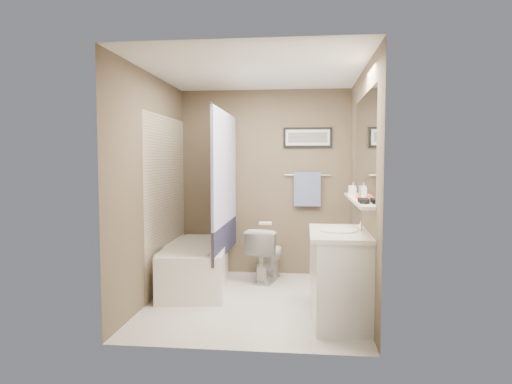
# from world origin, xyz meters

# --- Properties ---
(ground) EXTENTS (2.50, 2.50, 0.00)m
(ground) POSITION_xyz_m (0.00, 0.00, 0.00)
(ground) COLOR silver
(ground) RESTS_ON ground
(ceiling) EXTENTS (2.20, 2.50, 0.04)m
(ceiling) POSITION_xyz_m (0.00, 0.00, 2.38)
(ceiling) COLOR white
(ceiling) RESTS_ON wall_back
(wall_back) EXTENTS (2.20, 0.04, 2.40)m
(wall_back) POSITION_xyz_m (0.00, 1.23, 1.20)
(wall_back) COLOR brown
(wall_back) RESTS_ON ground
(wall_front) EXTENTS (2.20, 0.04, 2.40)m
(wall_front) POSITION_xyz_m (0.00, -1.23, 1.20)
(wall_front) COLOR brown
(wall_front) RESTS_ON ground
(wall_left) EXTENTS (0.04, 2.50, 2.40)m
(wall_left) POSITION_xyz_m (-1.08, 0.00, 1.20)
(wall_left) COLOR brown
(wall_left) RESTS_ON ground
(wall_right) EXTENTS (0.04, 2.50, 2.40)m
(wall_right) POSITION_xyz_m (1.08, 0.00, 1.20)
(wall_right) COLOR brown
(wall_right) RESTS_ON ground
(tile_surround) EXTENTS (0.02, 1.55, 2.00)m
(tile_surround) POSITION_xyz_m (-1.09, 0.50, 1.00)
(tile_surround) COLOR beige
(tile_surround) RESTS_ON wall_left
(curtain_rod) EXTENTS (0.02, 1.55, 0.02)m
(curtain_rod) POSITION_xyz_m (-0.40, 0.50, 2.05)
(curtain_rod) COLOR silver
(curtain_rod) RESTS_ON wall_left
(curtain_upper) EXTENTS (0.03, 1.45, 1.28)m
(curtain_upper) POSITION_xyz_m (-0.40, 0.50, 1.40)
(curtain_upper) COLOR white
(curtain_upper) RESTS_ON curtain_rod
(curtain_lower) EXTENTS (0.03, 1.45, 0.36)m
(curtain_lower) POSITION_xyz_m (-0.40, 0.50, 0.58)
(curtain_lower) COLOR #252443
(curtain_lower) RESTS_ON curtain_rod
(mirror) EXTENTS (0.02, 1.60, 1.00)m
(mirror) POSITION_xyz_m (1.09, -0.15, 1.62)
(mirror) COLOR silver
(mirror) RESTS_ON wall_right
(shelf) EXTENTS (0.12, 1.60, 0.03)m
(shelf) POSITION_xyz_m (1.04, -0.15, 1.10)
(shelf) COLOR silver
(shelf) RESTS_ON wall_right
(towel_bar) EXTENTS (0.60, 0.02, 0.02)m
(towel_bar) POSITION_xyz_m (0.55, 1.22, 1.30)
(towel_bar) COLOR silver
(towel_bar) RESTS_ON wall_back
(towel) EXTENTS (0.34, 0.05, 0.44)m
(towel) POSITION_xyz_m (0.55, 1.20, 1.12)
(towel) COLOR #92A6D4
(towel) RESTS_ON towel_bar
(art_frame) EXTENTS (0.62, 0.02, 0.26)m
(art_frame) POSITION_xyz_m (0.55, 1.23, 1.78)
(art_frame) COLOR black
(art_frame) RESTS_ON wall_back
(art_mat) EXTENTS (0.56, 0.00, 0.20)m
(art_mat) POSITION_xyz_m (0.55, 1.22, 1.78)
(art_mat) COLOR white
(art_mat) RESTS_ON art_frame
(art_image) EXTENTS (0.50, 0.00, 0.13)m
(art_image) POSITION_xyz_m (0.55, 1.22, 1.78)
(art_image) COLOR #595959
(art_image) RESTS_ON art_mat
(door) EXTENTS (0.80, 0.02, 2.00)m
(door) POSITION_xyz_m (0.55, -1.24, 1.00)
(door) COLOR silver
(door) RESTS_ON wall_front
(door_handle) EXTENTS (0.10, 0.02, 0.02)m
(door_handle) POSITION_xyz_m (0.22, -1.19, 1.00)
(door_handle) COLOR silver
(door_handle) RESTS_ON door
(bathtub) EXTENTS (0.89, 1.58, 0.50)m
(bathtub) POSITION_xyz_m (-0.75, 0.50, 0.25)
(bathtub) COLOR white
(bathtub) RESTS_ON ground
(tub_rim) EXTENTS (0.56, 1.36, 0.02)m
(tub_rim) POSITION_xyz_m (-0.75, 0.50, 0.50)
(tub_rim) COLOR silver
(tub_rim) RESTS_ON bathtub
(toilet) EXTENTS (0.50, 0.72, 0.67)m
(toilet) POSITION_xyz_m (0.05, 0.88, 0.33)
(toilet) COLOR silver
(toilet) RESTS_ON ground
(vanity) EXTENTS (0.54, 0.92, 0.80)m
(vanity) POSITION_xyz_m (0.85, -0.49, 0.40)
(vanity) COLOR silver
(vanity) RESTS_ON ground
(countertop) EXTENTS (0.54, 0.96, 0.04)m
(countertop) POSITION_xyz_m (0.84, -0.49, 0.82)
(countertop) COLOR beige
(countertop) RESTS_ON vanity
(sink_basin) EXTENTS (0.34, 0.34, 0.01)m
(sink_basin) POSITION_xyz_m (0.83, -0.49, 0.85)
(sink_basin) COLOR white
(sink_basin) RESTS_ON countertop
(faucet_spout) EXTENTS (0.02, 0.02, 0.10)m
(faucet_spout) POSITION_xyz_m (1.03, -0.49, 0.89)
(faucet_spout) COLOR white
(faucet_spout) RESTS_ON countertop
(faucet_knob) EXTENTS (0.05, 0.05, 0.05)m
(faucet_knob) POSITION_xyz_m (1.03, -0.39, 0.87)
(faucet_knob) COLOR silver
(faucet_knob) RESTS_ON countertop
(candle_bowl_near) EXTENTS (0.09, 0.09, 0.04)m
(candle_bowl_near) POSITION_xyz_m (1.04, -0.69, 1.14)
(candle_bowl_near) COLOR black
(candle_bowl_near) RESTS_ON shelf
(candle_bowl_far) EXTENTS (0.09, 0.09, 0.04)m
(candle_bowl_far) POSITION_xyz_m (1.04, -0.56, 1.14)
(candle_bowl_far) COLOR black
(candle_bowl_far) RESTS_ON shelf
(hair_brush_front) EXTENTS (0.05, 0.22, 0.04)m
(hair_brush_front) POSITION_xyz_m (1.04, -0.22, 1.14)
(hair_brush_front) COLOR #EF5621
(hair_brush_front) RESTS_ON shelf
(pink_comb) EXTENTS (0.04, 0.16, 0.01)m
(pink_comb) POSITION_xyz_m (1.04, 0.03, 1.12)
(pink_comb) COLOR #FA99C9
(pink_comb) RESTS_ON shelf
(glass_jar) EXTENTS (0.08, 0.08, 0.10)m
(glass_jar) POSITION_xyz_m (1.04, 0.37, 1.17)
(glass_jar) COLOR white
(glass_jar) RESTS_ON shelf
(soap_bottle) EXTENTS (0.06, 0.06, 0.14)m
(soap_bottle) POSITION_xyz_m (1.04, 0.26, 1.18)
(soap_bottle) COLOR #999999
(soap_bottle) RESTS_ON shelf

